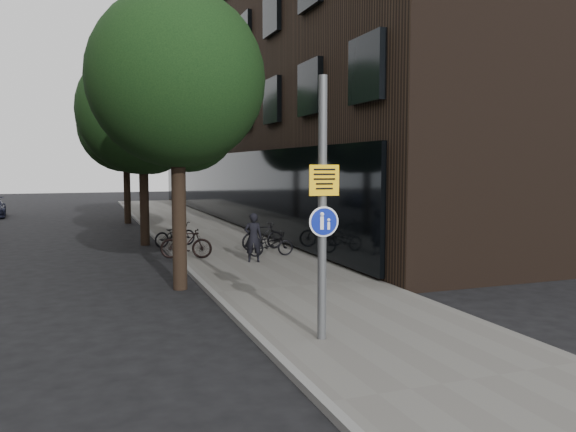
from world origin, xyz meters
name	(u,v)px	position (x,y,z in m)	size (l,w,h in m)	color
ground	(350,326)	(0.00, 0.00, 0.00)	(120.00, 120.00, 0.00)	black
sidewalk	(234,251)	(0.25, 10.00, 0.06)	(4.50, 60.00, 0.12)	#5F5C57
curb_edge	(172,254)	(-2.00, 10.00, 0.07)	(0.15, 60.00, 0.13)	slate
building_right_dark_brick	(315,68)	(8.50, 22.00, 9.00)	(12.00, 40.00, 18.00)	black
street_tree_near	(179,87)	(-2.53, 4.64, 5.11)	(4.40, 4.40, 7.50)	black
street_tree_mid	(144,116)	(-2.53, 13.14, 5.11)	(5.00, 5.00, 7.80)	black
street_tree_far	(127,129)	(-2.53, 22.14, 5.11)	(5.00, 5.00, 7.80)	black
signpost	(322,208)	(-1.00, -0.86, 2.42)	(0.53, 0.15, 4.56)	#595B5E
pedestrian	(253,237)	(0.13, 7.11, 0.90)	(0.57, 0.37, 1.56)	black
parked_bike_facade_near	(271,244)	(1.00, 8.02, 0.53)	(0.55, 1.56, 0.82)	black
parked_bike_facade_far	(263,236)	(1.18, 9.46, 0.63)	(0.48, 1.68, 1.01)	black
parked_bike_curb_near	(175,234)	(-1.66, 11.42, 0.58)	(0.61, 1.75, 0.92)	black
parked_bike_curb_far	(186,243)	(-1.75, 8.51, 0.63)	(0.48, 1.69, 1.02)	black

